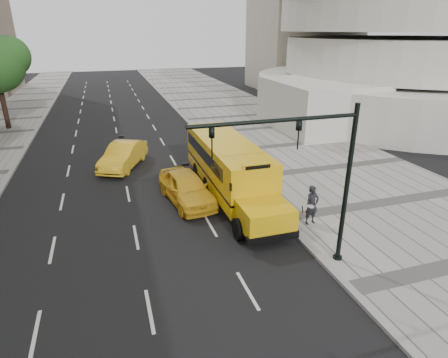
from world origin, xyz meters
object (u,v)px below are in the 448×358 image
object	(u,v)px
taxi_near	(186,188)
pedestrian	(312,205)
school_bus	(228,164)
traffic_signal	(315,171)
taxi_far	(123,155)

from	to	relation	value
taxi_near	pedestrian	xyz separation A→B (m)	(5.04, -4.40, 0.26)
school_bus	taxi_near	world-z (taller)	school_bus
taxi_near	traffic_signal	xyz separation A→B (m)	(3.19, -7.34, 3.25)
pedestrian	traffic_signal	xyz separation A→B (m)	(-1.85, -2.94, 2.99)
school_bus	traffic_signal	size ratio (longest dim) A/B	1.81
school_bus	taxi_far	xyz separation A→B (m)	(-5.40, 6.26, -0.94)
school_bus	traffic_signal	xyz separation A→B (m)	(0.69, -7.75, 2.33)
school_bus	taxi_near	bearing A→B (deg)	-170.76
pedestrian	taxi_far	bearing A→B (deg)	118.47
taxi_near	traffic_signal	distance (m)	8.64
taxi_near	pedestrian	distance (m)	6.69
taxi_far	traffic_signal	world-z (taller)	traffic_signal
taxi_far	pedestrian	world-z (taller)	pedestrian
taxi_near	traffic_signal	bearing A→B (deg)	-74.77
pedestrian	traffic_signal	world-z (taller)	traffic_signal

